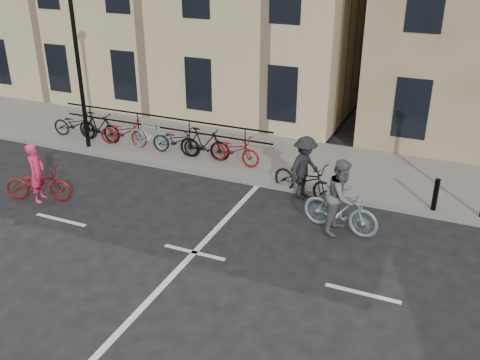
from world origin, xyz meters
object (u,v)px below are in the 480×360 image
at_px(cyclist_grey, 341,203).
at_px(cyclist_dark, 304,174).
at_px(cyclist_pink, 38,181).
at_px(lamp_post, 77,50).

relative_size(cyclist_grey, cyclist_dark, 0.96).
bearing_deg(cyclist_pink, cyclist_dark, -83.46).
bearing_deg(cyclist_dark, lamp_post, 104.52).
bearing_deg(cyclist_grey, cyclist_pink, 111.52).
distance_m(lamp_post, cyclist_dark, 8.45).
xyz_separation_m(cyclist_grey, cyclist_dark, (-1.42, 1.50, -0.07)).
xyz_separation_m(lamp_post, cyclist_pink, (1.18, -3.68, -2.90)).
bearing_deg(lamp_post, cyclist_grey, -12.03).
height_order(lamp_post, cyclist_grey, lamp_post).
bearing_deg(cyclist_grey, cyclist_dark, 53.33).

